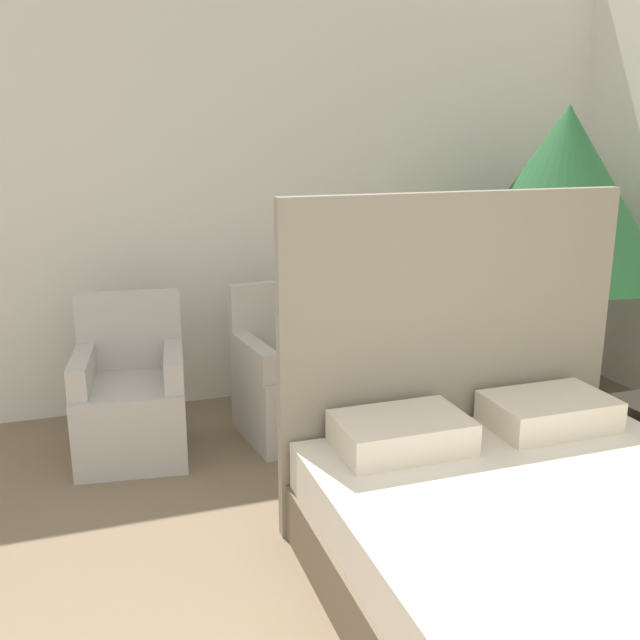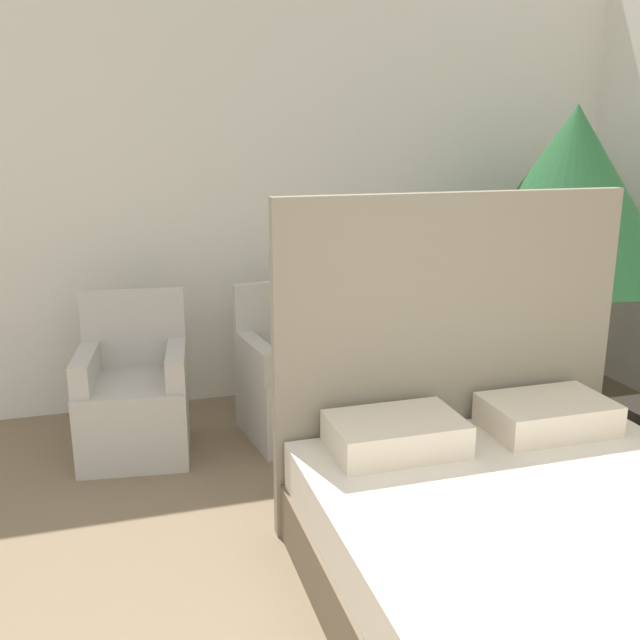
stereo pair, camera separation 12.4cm
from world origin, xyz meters
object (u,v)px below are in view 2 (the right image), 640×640
object	(u,v)px
bed	(555,555)
armchair_near_window_left	(135,404)
potted_palm	(570,202)
armchair_near_window_right	(295,387)

from	to	relation	value
bed	armchair_near_window_left	xyz separation A→B (m)	(-1.38, 1.94, -0.00)
potted_palm	bed	bearing A→B (deg)	-124.41
armchair_near_window_left	armchair_near_window_right	xyz separation A→B (m)	(0.93, 0.00, 0.00)
armchair_near_window_right	bed	bearing A→B (deg)	-83.83
bed	armchair_near_window_right	world-z (taller)	bed
potted_palm	armchair_near_window_right	bearing A→B (deg)	175.99
armchair_near_window_left	potted_palm	xyz separation A→B (m)	(2.63, -0.12, 1.06)
bed	potted_palm	distance (m)	2.44
bed	armchair_near_window_right	bearing A→B (deg)	103.21
armchair_near_window_left	bed	bearing A→B (deg)	-47.19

